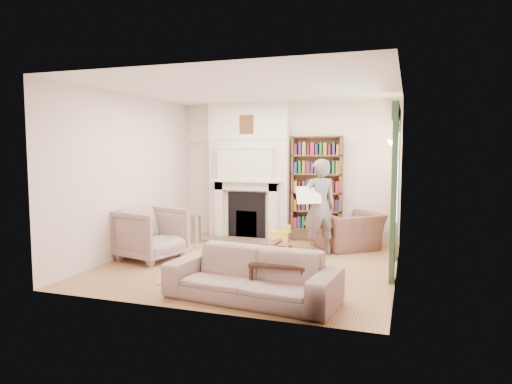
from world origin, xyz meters
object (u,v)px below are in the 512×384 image
(bookcase, at_px, (317,183))
(man_reading, at_px, (319,207))
(armchair_reading, at_px, (349,231))
(paraffin_heater, at_px, (195,229))
(sofa, at_px, (252,275))
(rocking_horse, at_px, (278,237))
(armchair_left, at_px, (151,234))
(coffee_table, at_px, (280,279))

(bookcase, relative_size, man_reading, 1.10)
(armchair_reading, xyz_separation_m, paraffin_heater, (-2.99, -0.35, -0.06))
(sofa, xyz_separation_m, rocking_horse, (-0.46, 2.84, -0.08))
(sofa, bearing_deg, paraffin_heater, 133.49)
(armchair_left, bearing_deg, coffee_table, -101.27)
(armchair_left, height_order, coffee_table, armchair_left)
(bookcase, bearing_deg, paraffin_heater, -159.40)
(sofa, height_order, paraffin_heater, sofa)
(man_reading, bearing_deg, armchair_reading, -159.74)
(bookcase, distance_m, coffee_table, 3.70)
(coffee_table, bearing_deg, bookcase, 90.30)
(sofa, bearing_deg, armchair_left, 154.53)
(sofa, height_order, rocking_horse, sofa)
(bookcase, distance_m, sofa, 3.90)
(armchair_left, distance_m, sofa, 2.70)
(armchair_left, bearing_deg, sofa, -108.29)
(sofa, relative_size, rocking_horse, 4.05)
(man_reading, xyz_separation_m, coffee_table, (-0.03, -2.46, -0.62))
(coffee_table, height_order, rocking_horse, rocking_horse)
(armchair_left, bearing_deg, paraffin_heater, 10.99)
(armchair_reading, bearing_deg, coffee_table, 40.02)
(bookcase, xyz_separation_m, man_reading, (0.27, -1.11, -0.33))
(bookcase, height_order, man_reading, bookcase)
(bookcase, relative_size, armchair_reading, 1.77)
(bookcase, height_order, coffee_table, bookcase)
(sofa, relative_size, man_reading, 1.26)
(coffee_table, bearing_deg, armchair_reading, 77.62)
(armchair_reading, distance_m, paraffin_heater, 3.01)
(sofa, bearing_deg, rocking_horse, 105.73)
(bookcase, height_order, armchair_reading, bookcase)
(armchair_left, relative_size, paraffin_heater, 1.73)
(armchair_reading, relative_size, rocking_horse, 2.00)
(bookcase, height_order, sofa, bookcase)
(armchair_reading, bearing_deg, man_reading, 12.02)
(sofa, height_order, coffee_table, sofa)
(paraffin_heater, bearing_deg, rocking_horse, -3.28)
(armchair_reading, xyz_separation_m, man_reading, (-0.45, -0.60, 0.50))
(man_reading, distance_m, paraffin_heater, 2.62)
(bookcase, distance_m, rocking_horse, 1.44)
(armchair_reading, distance_m, sofa, 3.38)
(paraffin_heater, bearing_deg, bookcase, 20.60)
(bookcase, height_order, rocking_horse, bookcase)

